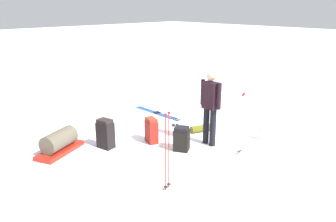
# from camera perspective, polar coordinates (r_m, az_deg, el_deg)

# --- Properties ---
(ground_plane) EXTENTS (80.00, 80.00, 0.00)m
(ground_plane) POSITION_cam_1_polar(r_m,az_deg,el_deg) (8.05, 0.00, -4.76)
(ground_plane) COLOR white
(skier_standing) EXTENTS (0.23, 0.57, 1.70)m
(skier_standing) POSITION_cam_1_polar(r_m,az_deg,el_deg) (7.51, 7.15, 1.18)
(skier_standing) COLOR black
(skier_standing) RESTS_ON ground_plane
(ski_pair_near) EXTENTS (1.45, 1.58, 0.05)m
(ski_pair_near) POSITION_cam_1_polar(r_m,az_deg,el_deg) (8.86, 1.25, -2.52)
(ski_pair_near) COLOR silver
(ski_pair_near) RESTS_ON ground_plane
(ski_pair_far) EXTENTS (0.18, 1.80, 0.05)m
(ski_pair_far) POSITION_cam_1_polar(r_m,az_deg,el_deg) (9.88, -1.85, -0.37)
(ski_pair_far) COLOR #2554A3
(ski_pair_far) RESTS_ON ground_plane
(backpack_large_dark) EXTENTS (0.31, 0.39, 0.66)m
(backpack_large_dark) POSITION_cam_1_polar(r_m,az_deg,el_deg) (7.60, -10.51, -3.82)
(backpack_large_dark) COLOR black
(backpack_large_dark) RESTS_ON ground_plane
(backpack_bright) EXTENTS (0.30, 0.39, 0.59)m
(backpack_bright) POSITION_cam_1_polar(r_m,az_deg,el_deg) (7.78, -2.81, -3.31)
(backpack_bright) COLOR maroon
(backpack_bright) RESTS_ON ground_plane
(backpack_small_spare) EXTENTS (0.39, 0.41, 0.54)m
(backpack_small_spare) POSITION_cam_1_polar(r_m,az_deg,el_deg) (7.36, 2.30, -4.73)
(backpack_small_spare) COLOR black
(backpack_small_spare) RESTS_ON ground_plane
(ski_poles_planted_near) EXTENTS (0.16, 0.10, 1.34)m
(ski_poles_planted_near) POSITION_cam_1_polar(r_m,az_deg,el_deg) (7.19, 12.31, -1.64)
(ski_poles_planted_near) COLOR #ACBDB8
(ski_poles_planted_near) RESTS_ON ground_plane
(ski_poles_planted_far) EXTENTS (0.18, 0.10, 1.39)m
(ski_poles_planted_far) POSITION_cam_1_polar(r_m,az_deg,el_deg) (5.67, -0.13, -6.23)
(ski_poles_planted_far) COLOR maroon
(ski_poles_planted_far) RESTS_ON ground_plane
(gear_sled) EXTENTS (1.22, 0.87, 0.49)m
(gear_sled) POSITION_cam_1_polar(r_m,az_deg,el_deg) (7.64, -17.86, -5.10)
(gear_sled) COLOR red
(gear_sled) RESTS_ON ground_plane
(sleeping_mat_rolled) EXTENTS (0.58, 0.36, 0.18)m
(sleeping_mat_rolled) POSITION_cam_1_polar(r_m,az_deg,el_deg) (8.49, 5.61, -2.96)
(sleeping_mat_rolled) COLOR #555815
(sleeping_mat_rolled) RESTS_ON ground_plane
(thermos_bottle) EXTENTS (0.07, 0.07, 0.26)m
(thermos_bottle) POSITION_cam_1_polar(r_m,az_deg,el_deg) (8.31, 15.23, -3.70)
(thermos_bottle) COLOR #ADC0C6
(thermos_bottle) RESTS_ON ground_plane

